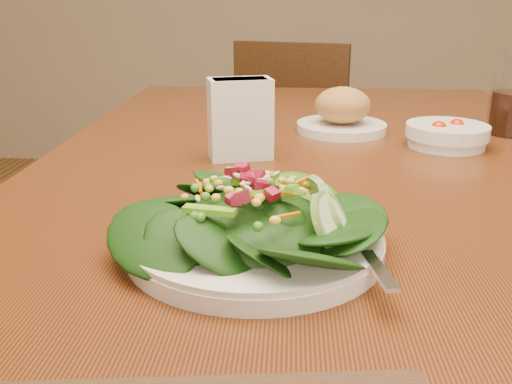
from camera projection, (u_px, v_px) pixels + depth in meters
The scene contains 6 objects.
dining_table at pixel (323, 220), 0.92m from camera, with size 0.90×1.40×0.75m.
chair_far at pixel (297, 156), 2.01m from camera, with size 0.48×0.48×0.85m.
salad_plate at pixel (264, 225), 0.57m from camera, with size 0.26×0.26×0.08m.
bread_plate at pixel (342, 114), 1.06m from camera, with size 0.17×0.17×0.08m.
tomato_bowl at pixel (447, 135), 0.96m from camera, with size 0.14×0.14×0.05m.
napkin_holder at pixel (240, 117), 0.88m from camera, with size 0.11×0.08×0.12m.
Camera 1 is at (-0.05, -0.86, 1.00)m, focal length 40.00 mm.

